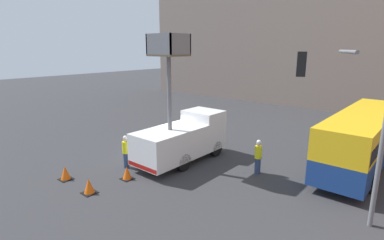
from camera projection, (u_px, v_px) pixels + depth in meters
The scene contains 10 objects.
ground_plane at pixel (170, 154), 19.26m from camera, with size 120.00×120.00×0.00m, color #333335.
building_backdrop_far at pixel (317, 26), 35.93m from camera, with size 44.00×10.00×18.48m.
utility_truck at pixel (183, 136), 17.78m from camera, with size 2.30×6.10×7.38m.
city_bus at pixel (363, 136), 16.85m from camera, with size 2.48×10.52×3.17m.
traffic_light_pole at pixel (356, 108), 10.74m from camera, with size 3.03×2.78×6.84m.
road_worker_near_truck at pixel (126, 152), 16.89m from camera, with size 0.38×0.38×1.90m.
road_worker_directing at pixel (258, 157), 16.12m from camera, with size 0.38×0.38×1.90m.
traffic_cone_near_truck at pixel (65, 173), 15.49m from camera, with size 0.63×0.63×0.72m.
traffic_cone_mid_road at pixel (127, 173), 15.54m from camera, with size 0.60×0.60×0.69m.
traffic_cone_far_side at pixel (89, 186), 14.02m from camera, with size 0.64×0.64×0.73m.
Camera 1 is at (12.86, -12.95, 6.67)m, focal length 28.00 mm.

